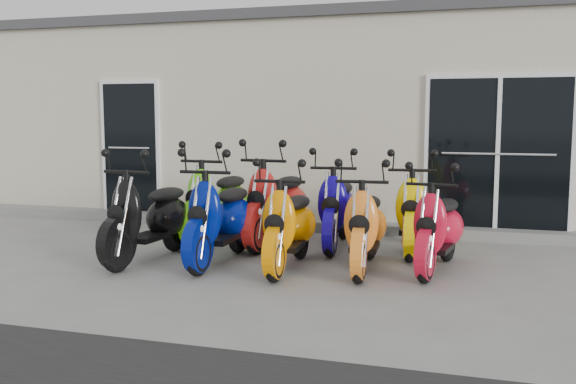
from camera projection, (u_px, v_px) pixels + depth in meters
name	position (u px, v px, depth m)	size (l,w,h in m)	color
ground	(274.00, 259.00, 7.81)	(80.00, 80.00, 0.00)	gray
building	(356.00, 122.00, 12.56)	(14.00, 6.00, 3.20)	beige
roof_cap	(357.00, 35.00, 12.36)	(14.20, 6.20, 0.16)	#3F3F42
front_step	(315.00, 225.00, 9.72)	(14.00, 0.40, 0.15)	gray
door_left	(131.00, 144.00, 10.64)	(1.07, 0.08, 2.22)	black
door_right	(498.00, 149.00, 8.98)	(2.02, 0.08, 2.22)	black
scooter_front_black	(149.00, 204.00, 7.63)	(0.67, 1.85, 1.37)	black
scooter_front_blue	(220.00, 205.00, 7.50)	(0.68, 1.87, 1.38)	#021279
scooter_front_orange_a	(289.00, 213.00, 7.20)	(0.64, 1.75, 1.29)	orange
scooter_front_orange_b	(365.00, 214.00, 7.15)	(0.64, 1.75, 1.29)	orange
scooter_front_red	(439.00, 216.00, 7.11)	(0.62, 1.70, 1.26)	red
scooter_back_green	(217.00, 191.00, 8.84)	(0.69, 1.91, 1.41)	#60D410
scooter_back_red	(277.00, 192.00, 8.57)	(0.71, 1.95, 1.44)	red
scooter_back_blue	(338.00, 197.00, 8.41)	(0.66, 1.82, 1.34)	#100289
scooter_back_yellow	(413.00, 200.00, 8.13)	(0.66, 1.81, 1.34)	#FFDE00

